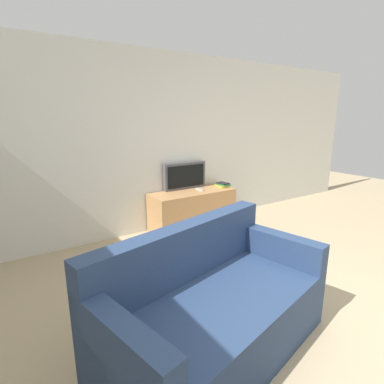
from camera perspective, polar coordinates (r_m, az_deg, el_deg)
ground_plane at (r=2.76m, az=26.35°, el=-25.28°), size 14.00×14.00×0.00m
wall_back at (r=4.46m, az=-7.30°, el=8.98°), size 9.00×0.06×2.60m
tv_stand at (r=4.64m, az=0.11°, el=-3.39°), size 1.32×0.50×0.59m
television at (r=4.68m, az=-1.37°, el=3.12°), size 0.73×0.09×0.42m
couch at (r=2.35m, az=4.07°, el=-21.82°), size 1.88×1.21×0.90m
book_stack at (r=4.87m, az=5.83°, el=1.37°), size 0.18×0.24×0.07m
remote_on_stand at (r=4.62m, az=1.49°, el=0.49°), size 0.06×0.17×0.02m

